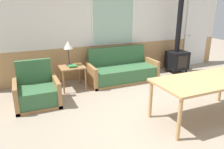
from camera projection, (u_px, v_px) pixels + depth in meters
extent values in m
plane|color=gray|center=(172.00, 115.00, 4.00)|extent=(16.00, 16.00, 0.00)
cube|color=tan|center=(114.00, 59.00, 6.15)|extent=(7.20, 0.06, 0.88)
cube|color=silver|center=(114.00, 10.00, 5.73)|extent=(7.20, 0.06, 1.82)
cube|color=white|center=(114.00, 19.00, 5.76)|extent=(1.22, 0.01, 1.35)
cube|color=#99BCA8|center=(114.00, 19.00, 5.75)|extent=(1.14, 0.02, 1.27)
cube|color=#9E7042|center=(122.00, 80.00, 5.73)|extent=(1.78, 0.79, 0.06)
cube|color=#38663D|center=(123.00, 73.00, 5.65)|extent=(1.62, 0.71, 0.32)
cube|color=#38663D|center=(117.00, 55.00, 5.85)|extent=(1.62, 0.10, 0.47)
cube|color=#9E7042|center=(91.00, 76.00, 5.34)|extent=(0.08, 0.79, 0.52)
cube|color=#9E7042|center=(150.00, 68.00, 5.98)|extent=(0.08, 0.79, 0.52)
cube|color=#9E7042|center=(38.00, 104.00, 4.39)|extent=(0.85, 0.74, 0.06)
cube|color=#38663D|center=(37.00, 95.00, 4.31)|extent=(0.69, 0.66, 0.32)
cube|color=#38663D|center=(34.00, 71.00, 4.49)|extent=(0.69, 0.10, 0.49)
cube|color=#9E7042|center=(16.00, 96.00, 4.18)|extent=(0.08, 0.74, 0.52)
cube|color=#9E7042|center=(57.00, 90.00, 4.46)|extent=(0.08, 0.74, 0.52)
cube|color=#9E7042|center=(72.00, 67.00, 5.11)|extent=(0.57, 0.57, 0.03)
cylinder|color=#9E7042|center=(64.00, 83.00, 4.88)|extent=(0.04, 0.04, 0.52)
cylinder|color=#9E7042|center=(86.00, 80.00, 5.07)|extent=(0.04, 0.04, 0.52)
cylinder|color=#9E7042|center=(59.00, 76.00, 5.32)|extent=(0.04, 0.04, 0.52)
cylinder|color=#9E7042|center=(80.00, 73.00, 5.52)|extent=(0.04, 0.04, 0.52)
cylinder|color=#262628|center=(69.00, 65.00, 5.18)|extent=(0.16, 0.16, 0.02)
cylinder|color=#262628|center=(69.00, 57.00, 5.12)|extent=(0.02, 0.02, 0.37)
cone|color=silver|center=(68.00, 45.00, 5.03)|extent=(0.22, 0.22, 0.18)
cube|color=#994C84|center=(73.00, 67.00, 5.03)|extent=(0.20, 0.11, 0.02)
cube|color=#2D7F3D|center=(73.00, 66.00, 5.01)|extent=(0.19, 0.15, 0.03)
cube|color=tan|center=(206.00, 80.00, 3.71)|extent=(1.82, 0.88, 0.04)
cylinder|color=tan|center=(179.00, 120.00, 3.17)|extent=(0.06, 0.06, 0.69)
cylinder|color=tan|center=(151.00, 100.00, 3.83)|extent=(0.06, 0.06, 0.69)
cylinder|color=tan|center=(221.00, 86.00, 4.47)|extent=(0.06, 0.06, 0.69)
cylinder|color=black|center=(174.00, 73.00, 6.25)|extent=(0.04, 0.04, 0.10)
cylinder|color=black|center=(186.00, 71.00, 6.42)|extent=(0.04, 0.04, 0.10)
cylinder|color=black|center=(166.00, 69.00, 6.59)|extent=(0.04, 0.04, 0.10)
cylinder|color=black|center=(178.00, 68.00, 6.76)|extent=(0.04, 0.04, 0.10)
cube|color=black|center=(177.00, 60.00, 6.41)|extent=(0.55, 0.48, 0.51)
cube|color=black|center=(183.00, 62.00, 6.20)|extent=(0.33, 0.01, 0.36)
cylinder|color=black|center=(180.00, 20.00, 6.10)|extent=(0.14, 0.14, 1.76)
cube|color=white|center=(196.00, 33.00, 7.00)|extent=(0.90, 0.04, 2.04)
sphere|color=silver|center=(189.00, 35.00, 6.86)|extent=(0.06, 0.06, 0.06)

